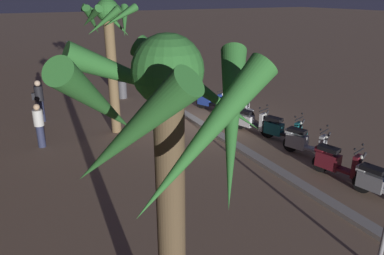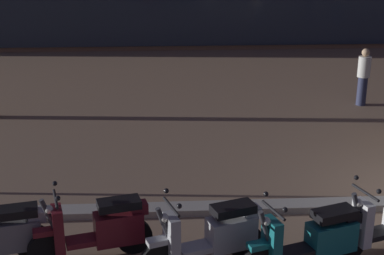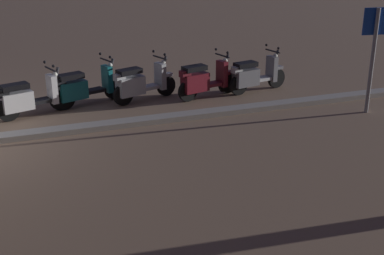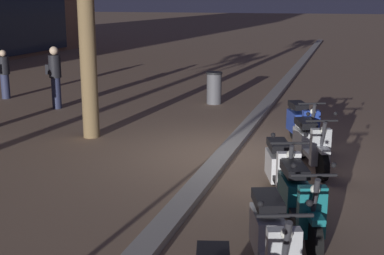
{
  "view_description": "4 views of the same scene",
  "coord_description": "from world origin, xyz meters",
  "px_view_note": "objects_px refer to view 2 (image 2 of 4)",
  "views": [
    {
      "loc": [
        -12.76,
        6.98,
        5.09
      ],
      "look_at": [
        -3.43,
        2.1,
        1.22
      ],
      "focal_mm": 34.28,
      "sensor_mm": 36.0,
      "label": 1
    },
    {
      "loc": [
        -5.3,
        -8.09,
        4.31
      ],
      "look_at": [
        -4.72,
        1.65,
        0.98
      ],
      "focal_mm": 51.32,
      "sensor_mm": 36.0,
      "label": 2
    },
    {
      "loc": [
        -1.62,
        10.53,
        3.92
      ],
      "look_at": [
        -4.25,
        3.28,
        1.02
      ],
      "focal_mm": 48.53,
      "sensor_mm": 36.0,
      "label": 3
    },
    {
      "loc": [
        -10.05,
        -2.18,
        3.08
      ],
      "look_at": [
        -2.18,
        0.19,
        1.07
      ],
      "focal_mm": 49.74,
      "sensor_mm": 36.0,
      "label": 4
    }
  ],
  "objects_px": {
    "scooter_silver_tail_end": "(213,235)",
    "scooter_teal_far_back": "(313,239)",
    "scooter_maroon_mid_centre": "(101,229)",
    "pedestrian_window_shopping": "(363,76)"
  },
  "relations": [
    {
      "from": "scooter_silver_tail_end",
      "to": "scooter_teal_far_back",
      "type": "xyz_separation_m",
      "value": [
        1.35,
        -0.17,
        -0.01
      ]
    },
    {
      "from": "scooter_maroon_mid_centre",
      "to": "pedestrian_window_shopping",
      "type": "height_order",
      "value": "pedestrian_window_shopping"
    },
    {
      "from": "scooter_teal_far_back",
      "to": "pedestrian_window_shopping",
      "type": "xyz_separation_m",
      "value": [
        3.48,
        7.78,
        0.37
      ]
    },
    {
      "from": "scooter_teal_far_back",
      "to": "pedestrian_window_shopping",
      "type": "relative_size",
      "value": 1.15
    },
    {
      "from": "scooter_maroon_mid_centre",
      "to": "scooter_teal_far_back",
      "type": "height_order",
      "value": "same"
    },
    {
      "from": "scooter_silver_tail_end",
      "to": "scooter_teal_far_back",
      "type": "height_order",
      "value": "same"
    },
    {
      "from": "scooter_silver_tail_end",
      "to": "pedestrian_window_shopping",
      "type": "bearing_deg",
      "value": 57.62
    },
    {
      "from": "scooter_maroon_mid_centre",
      "to": "pedestrian_window_shopping",
      "type": "xyz_separation_m",
      "value": [
        6.4,
        7.35,
        0.36
      ]
    },
    {
      "from": "scooter_silver_tail_end",
      "to": "scooter_maroon_mid_centre",
      "type": "bearing_deg",
      "value": 170.39
    },
    {
      "from": "scooter_maroon_mid_centre",
      "to": "scooter_silver_tail_end",
      "type": "relative_size",
      "value": 0.99
    }
  ]
}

